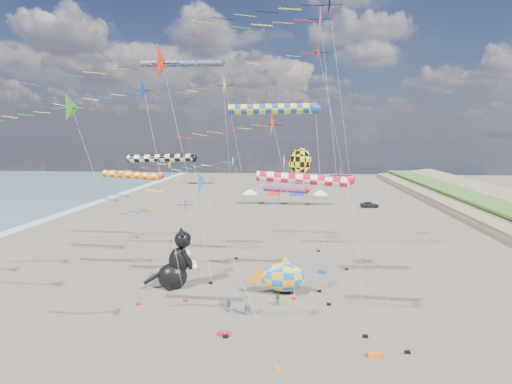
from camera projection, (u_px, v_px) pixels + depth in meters
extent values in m
plane|color=brown|center=(241.00, 358.00, 26.64)|extent=(260.00, 260.00, 0.00)
cone|color=black|center=(337.00, 3.00, 36.33)|extent=(2.41, 2.58, 2.66)
cylinder|color=#B2B2B2|center=(350.00, 150.00, 38.06)|extent=(3.31, 0.02, 26.72)
cube|color=black|center=(363.00, 283.00, 39.77)|extent=(0.36, 0.24, 0.20)
cone|color=red|center=(336.00, 53.00, 40.02)|extent=(2.13, 2.28, 2.35)
cylinder|color=#B2B2B2|center=(350.00, 167.00, 41.47)|extent=(3.66, 0.02, 22.92)
cube|color=black|center=(364.00, 272.00, 42.90)|extent=(0.36, 0.24, 0.20)
cone|color=#1626B6|center=(145.00, 89.00, 33.28)|extent=(2.07, 2.21, 2.28)
cylinder|color=#B2B2B2|center=(166.00, 199.00, 34.44)|extent=(2.97, 0.02, 18.54)
cube|color=black|center=(185.00, 301.00, 35.60)|extent=(0.36, 0.24, 0.20)
cone|color=#29901B|center=(90.00, 108.00, 32.84)|extent=(2.24, 2.40, 2.47)
cylinder|color=#B2B2B2|center=(115.00, 210.00, 33.87)|extent=(3.43, 0.02, 16.95)
cube|color=black|center=(138.00, 304.00, 34.90)|extent=(0.36, 0.24, 0.20)
cone|color=#E81E83|center=(331.00, 15.00, 40.45)|extent=(2.79, 2.98, 3.07)
cylinder|color=#B2B2B2|center=(339.00, 148.00, 42.23)|extent=(2.37, 0.02, 26.79)
cube|color=black|center=(346.00, 269.00, 44.00)|extent=(0.36, 0.24, 0.20)
cone|color=#821A8E|center=(363.00, 176.00, 25.77)|extent=(1.59, 1.70, 1.75)
cylinder|color=#B2B2B2|center=(386.00, 267.00, 26.47)|extent=(3.45, 0.02, 12.16)
cube|color=black|center=(407.00, 352.00, 27.15)|extent=(0.36, 0.24, 0.20)
cone|color=yellow|center=(242.00, 85.00, 43.35)|extent=(2.04, 2.18, 2.25)
cylinder|color=#B2B2B2|center=(251.00, 177.00, 44.68)|extent=(1.89, 0.02, 20.19)
cube|color=black|center=(259.00, 263.00, 46.00)|extent=(0.36, 0.24, 0.20)
cone|color=#ECA312|center=(172.00, 163.00, 44.08)|extent=(1.49, 1.59, 1.64)
cylinder|color=#B2B2B2|center=(182.00, 215.00, 44.81)|extent=(2.00, 0.02, 11.70)
cube|color=black|center=(191.00, 265.00, 45.53)|extent=(0.36, 0.24, 0.20)
cone|color=red|center=(172.00, 65.00, 26.85)|extent=(2.35, 2.52, 2.59)
cylinder|color=#B2B2B2|center=(200.00, 207.00, 28.06)|extent=(3.45, 0.02, 19.44)
cube|color=black|center=(226.00, 336.00, 29.26)|extent=(0.36, 0.24, 0.20)
cone|color=blue|center=(226.00, 185.00, 23.82)|extent=(1.66, 1.77, 1.83)
cylinder|color=#B2B2B2|center=(253.00, 280.00, 24.50)|extent=(3.27, 0.02, 11.82)
cube|color=black|center=(278.00, 369.00, 25.17)|extent=(0.36, 0.24, 0.20)
cone|color=#23A8D8|center=(241.00, 162.00, 50.99)|extent=(1.58, 1.69, 1.74)
cylinder|color=#B2B2B2|center=(249.00, 206.00, 51.70)|extent=(1.90, 0.02, 11.39)
cube|color=black|center=(256.00, 248.00, 52.40)|extent=(0.36, 0.24, 0.20)
cone|color=#FF3505|center=(284.00, 124.00, 35.32)|extent=(2.27, 2.42, 2.50)
cylinder|color=#B2B2B2|center=(298.00, 211.00, 36.31)|extent=(2.64, 0.02, 15.73)
cube|color=black|center=(311.00, 293.00, 37.28)|extent=(0.36, 0.24, 0.20)
cone|color=purple|center=(201.00, 205.00, 41.33)|extent=(1.75, 1.87, 1.93)
cylinder|color=#B2B2B2|center=(217.00, 241.00, 41.72)|extent=(3.24, 0.02, 7.56)
cube|color=black|center=(232.00, 275.00, 42.08)|extent=(0.36, 0.24, 0.20)
cylinder|color=black|center=(160.00, 158.00, 38.58)|extent=(6.51, 0.73, 0.73)
sphere|color=black|center=(193.00, 158.00, 38.27)|extent=(0.77, 0.77, 0.77)
cylinder|color=#B2B2B2|center=(202.00, 222.00, 39.08)|extent=(1.52, 0.02, 12.55)
cube|color=black|center=(211.00, 283.00, 39.88)|extent=(0.36, 0.24, 0.20)
cylinder|color=#177F3D|center=(181.00, 64.00, 45.31)|extent=(9.34, 0.80, 0.80)
sphere|color=#177F3D|center=(222.00, 63.00, 44.87)|extent=(0.84, 0.84, 0.84)
cylinder|color=#B2B2B2|center=(229.00, 164.00, 46.41)|extent=(1.52, 0.02, 22.81)
cube|color=black|center=(236.00, 258.00, 47.94)|extent=(0.36, 0.24, 0.20)
cylinder|color=red|center=(303.00, 179.00, 28.11)|extent=(6.52, 0.73, 0.73)
sphere|color=red|center=(350.00, 180.00, 27.81)|extent=(0.77, 0.77, 0.77)
cylinder|color=#B2B2B2|center=(358.00, 261.00, 28.56)|extent=(1.52, 0.02, 11.68)
cube|color=black|center=(365.00, 336.00, 29.30)|extent=(0.36, 0.24, 0.20)
cylinder|color=#F83E14|center=(132.00, 175.00, 46.52)|extent=(6.89, 0.82, 0.82)
sphere|color=#F83E14|center=(161.00, 175.00, 46.19)|extent=(0.86, 0.86, 0.86)
cylinder|color=#B2B2B2|center=(168.00, 218.00, 46.84)|extent=(1.52, 0.02, 10.13)
cube|color=black|center=(176.00, 259.00, 47.47)|extent=(0.36, 0.24, 0.20)
cylinder|color=red|center=(285.00, 190.00, 50.23)|extent=(5.58, 0.67, 0.67)
sphere|color=red|center=(308.00, 190.00, 49.97)|extent=(0.71, 0.71, 0.71)
cylinder|color=#B2B2B2|center=(313.00, 221.00, 50.46)|extent=(1.52, 0.02, 7.96)
cube|color=black|center=(318.00, 251.00, 50.93)|extent=(0.36, 0.24, 0.20)
cylinder|color=#1143B3|center=(272.00, 109.00, 32.97)|extent=(7.16, 0.85, 0.85)
sphere|color=#1143B3|center=(315.00, 109.00, 32.64)|extent=(0.89, 0.89, 0.89)
cylinder|color=#B2B2B2|center=(322.00, 210.00, 33.76)|extent=(1.52, 0.02, 16.90)
cube|color=black|center=(329.00, 304.00, 34.87)|extent=(0.36, 0.24, 0.20)
ellipsoid|color=yellow|center=(300.00, 162.00, 38.24)|extent=(2.20, 0.40, 2.64)
cone|color=yellow|center=(284.00, 162.00, 38.38)|extent=(0.12, 1.80, 1.80)
cylinder|color=#B2B2B2|center=(310.00, 227.00, 38.02)|extent=(2.03, 2.03, 12.22)
cube|color=black|center=(319.00, 291.00, 37.79)|extent=(0.36, 0.24, 0.20)
ellipsoid|color=blue|center=(283.00, 277.00, 36.99)|extent=(4.24, 2.04, 2.73)
cone|color=orange|center=(258.00, 276.00, 37.21)|extent=(2.00, 0.31, 2.00)
cone|color=yellow|center=(285.00, 263.00, 36.78)|extent=(1.46, 0.24, 1.45)
cylinder|color=#B2B2B2|center=(294.00, 291.00, 36.55)|extent=(0.13, 1.03, 1.24)
cube|color=red|center=(294.00, 298.00, 36.13)|extent=(0.36, 0.24, 0.20)
imported|color=slate|center=(248.00, 305.00, 32.79)|extent=(0.71, 0.51, 1.81)
imported|color=#1E8337|center=(278.00, 300.00, 34.61)|extent=(0.56, 0.44, 1.13)
imported|color=#274C9A|center=(228.00, 305.00, 33.66)|extent=(0.67, 0.42, 1.07)
cube|color=black|center=(285.00, 291.00, 37.64)|extent=(0.90, 0.44, 0.30)
cube|color=#FF4C15|center=(374.00, 355.00, 26.69)|extent=(0.90, 0.44, 0.30)
cube|color=red|center=(224.00, 333.00, 29.64)|extent=(0.90, 0.44, 0.30)
cube|color=blue|center=(322.00, 272.00, 42.98)|extent=(0.90, 0.44, 0.30)
cube|color=white|center=(250.00, 194.00, 86.02)|extent=(3.00, 3.00, 0.15)
pyramid|color=white|center=(250.00, 189.00, 85.87)|extent=(4.20, 4.20, 1.00)
cylinder|color=#999999|center=(243.00, 200.00, 85.02)|extent=(0.08, 0.08, 2.20)
cylinder|color=#999999|center=(255.00, 200.00, 84.78)|extent=(0.08, 0.08, 2.20)
cylinder|color=#999999|center=(245.00, 198.00, 87.59)|extent=(0.08, 0.08, 2.20)
cylinder|color=#999999|center=(257.00, 198.00, 87.34)|extent=(0.08, 0.08, 2.20)
cube|color=red|center=(273.00, 194.00, 85.55)|extent=(3.00, 3.00, 0.15)
pyramid|color=red|center=(273.00, 189.00, 85.40)|extent=(4.20, 4.20, 1.00)
cylinder|color=#999999|center=(267.00, 200.00, 84.55)|extent=(0.08, 0.08, 2.20)
cylinder|color=#999999|center=(279.00, 200.00, 84.31)|extent=(0.08, 0.08, 2.20)
cylinder|color=#999999|center=(268.00, 198.00, 87.12)|extent=(0.08, 0.08, 2.20)
cylinder|color=#999999|center=(279.00, 198.00, 86.87)|extent=(0.08, 0.08, 2.20)
cube|color=#1225BB|center=(297.00, 194.00, 85.08)|extent=(3.00, 3.00, 0.15)
pyramid|color=#1225BB|center=(297.00, 189.00, 84.93)|extent=(4.20, 4.20, 1.00)
cylinder|color=#999999|center=(290.00, 200.00, 84.08)|extent=(0.08, 0.08, 2.20)
cylinder|color=#999999|center=(303.00, 201.00, 83.84)|extent=(0.08, 0.08, 2.20)
cylinder|color=#999999|center=(291.00, 199.00, 86.64)|extent=(0.08, 0.08, 2.20)
cylinder|color=#999999|center=(303.00, 199.00, 86.40)|extent=(0.08, 0.08, 2.20)
cube|color=white|center=(320.00, 195.00, 84.61)|extent=(3.00, 3.00, 0.15)
pyramid|color=white|center=(320.00, 190.00, 84.46)|extent=(4.20, 4.20, 1.00)
cylinder|color=#999999|center=(314.00, 201.00, 83.61)|extent=(0.08, 0.08, 2.20)
cylinder|color=#999999|center=(327.00, 201.00, 83.37)|extent=(0.08, 0.08, 2.20)
cylinder|color=#999999|center=(314.00, 199.00, 86.17)|extent=(0.08, 0.08, 2.20)
cylinder|color=#999999|center=(326.00, 199.00, 85.93)|extent=(0.08, 0.08, 2.20)
imported|color=#26262D|center=(369.00, 205.00, 81.93)|extent=(3.78, 1.78, 1.25)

